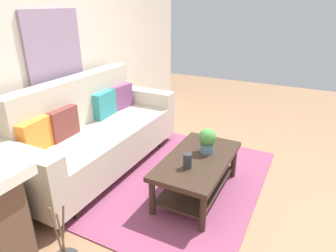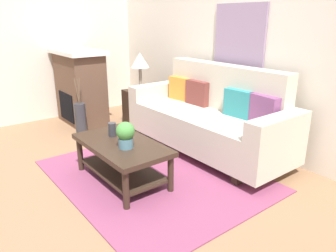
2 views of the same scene
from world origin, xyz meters
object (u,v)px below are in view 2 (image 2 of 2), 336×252
(couch, at_px, (209,119))
(fireplace, at_px, (80,87))
(table_lamp, at_px, (140,62))
(side_table, at_px, (141,108))
(throw_pillow_maroon, at_px, (198,93))
(throw_pillow_plum, at_px, (264,110))
(framed_painting, at_px, (239,35))
(potted_plant_tabletop, at_px, (125,134))
(floor_vase, at_px, (81,120))
(tabletop_vase, at_px, (112,130))
(throw_pillow_orange, at_px, (181,89))
(coffee_table, at_px, (122,153))
(throw_pillow_teal, at_px, (239,103))

(couch, distance_m, fireplace, 2.25)
(table_lamp, bearing_deg, side_table, -90.00)
(throw_pillow_maroon, distance_m, throw_pillow_plum, 1.05)
(throw_pillow_maroon, height_order, framed_painting, framed_painting)
(potted_plant_tabletop, relative_size, side_table, 0.47)
(floor_vase, distance_m, framed_painting, 2.46)
(tabletop_vase, relative_size, potted_plant_tabletop, 0.56)
(couch, distance_m, floor_vase, 1.86)
(throw_pillow_orange, distance_m, coffee_table, 1.61)
(couch, distance_m, side_table, 1.43)
(potted_plant_tabletop, relative_size, framed_painting, 0.34)
(couch, xyz_separation_m, coffee_table, (0.02, -1.27, -0.12))
(throw_pillow_maroon, xyz_separation_m, tabletop_vase, (0.15, -1.37, -0.18))
(throw_pillow_orange, height_order, side_table, throw_pillow_orange)
(throw_pillow_orange, distance_m, floor_vase, 1.50)
(side_table, bearing_deg, coffee_table, -39.47)
(side_table, distance_m, table_lamp, 0.71)
(coffee_table, bearing_deg, side_table, 140.53)
(couch, bearing_deg, throw_pillow_maroon, 160.18)
(potted_plant_tabletop, height_order, framed_painting, framed_painting)
(framed_painting, bearing_deg, fireplace, -149.77)
(throw_pillow_maroon, bearing_deg, tabletop_vase, -83.59)
(throw_pillow_orange, distance_m, tabletop_vase, 1.47)
(couch, distance_m, potted_plant_tabletop, 1.32)
(throw_pillow_plum, relative_size, tabletop_vase, 2.47)
(throw_pillow_plum, height_order, table_lamp, table_lamp)
(couch, distance_m, coffee_table, 1.27)
(throw_pillow_plum, distance_m, fireplace, 2.95)
(side_table, bearing_deg, throw_pillow_teal, 6.63)
(floor_vase, bearing_deg, potted_plant_tabletop, -8.66)
(coffee_table, height_order, side_table, side_table)
(coffee_table, distance_m, tabletop_vase, 0.29)
(throw_pillow_orange, xyz_separation_m, throw_pillow_plum, (1.39, 0.00, 0.00))
(throw_pillow_orange, xyz_separation_m, floor_vase, (-0.84, -1.17, -0.44))
(coffee_table, bearing_deg, fireplace, 166.82)
(throw_pillow_teal, relative_size, framed_painting, 0.46)
(tabletop_vase, relative_size, framed_painting, 0.19)
(throw_pillow_plum, relative_size, floor_vase, 0.76)
(throw_pillow_orange, relative_size, table_lamp, 0.63)
(couch, distance_m, throw_pillow_teal, 0.45)
(coffee_table, distance_m, table_lamp, 1.99)
(table_lamp, xyz_separation_m, framed_painting, (1.42, 0.55, 0.43))
(coffee_table, height_order, tabletop_vase, tabletop_vase)
(table_lamp, xyz_separation_m, floor_vase, (-0.12, -0.96, -0.76))
(throw_pillow_teal, distance_m, framed_painting, 0.89)
(coffee_table, distance_m, floor_vase, 1.58)
(throw_pillow_maroon, xyz_separation_m, coffee_table, (0.37, -1.39, -0.37))
(couch, xyz_separation_m, table_lamp, (-1.42, -0.08, 0.56))
(fireplace, bearing_deg, throw_pillow_plum, 17.59)
(potted_plant_tabletop, bearing_deg, fireplace, 166.81)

